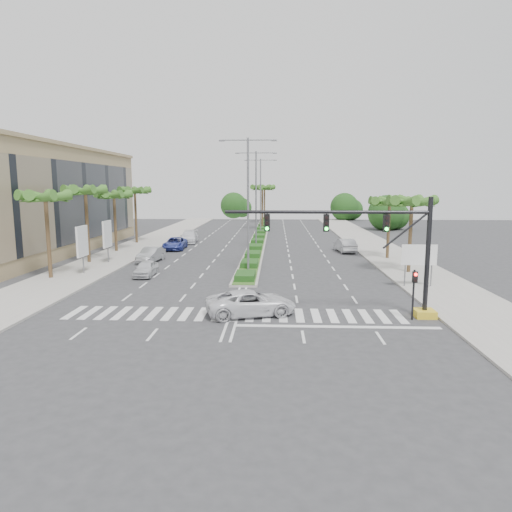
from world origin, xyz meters
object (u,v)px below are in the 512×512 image
(car_parked_a, at_px, (146,269))
(car_parked_d, at_px, (189,237))
(car_parked_b, at_px, (151,255))
(car_right, at_px, (345,245))
(car_crossing, at_px, (251,303))
(car_parked_c, at_px, (175,244))

(car_parked_a, distance_m, car_parked_d, 23.57)
(car_parked_a, relative_size, car_parked_b, 0.87)
(car_parked_d, xyz_separation_m, car_right, (20.28, -8.04, 0.00))
(car_parked_d, height_order, car_right, car_right)
(car_parked_a, bearing_deg, car_parked_b, 100.88)
(car_parked_a, height_order, car_crossing, car_crossing)
(car_right, bearing_deg, car_parked_b, 13.82)
(car_parked_a, distance_m, car_crossing, 15.27)
(car_parked_b, relative_size, car_right, 0.93)
(car_parked_d, distance_m, car_right, 21.82)
(car_parked_c, xyz_separation_m, car_crossing, (11.00, -28.49, 0.03))
(car_parked_b, xyz_separation_m, car_crossing, (11.47, -19.14, 0.01))
(car_parked_d, bearing_deg, car_right, -24.95)
(car_parked_b, height_order, car_right, car_right)
(car_parked_b, height_order, car_crossing, car_crossing)
(car_right, bearing_deg, car_parked_d, -28.62)
(car_parked_c, height_order, car_parked_d, car_parked_d)
(car_parked_a, xyz_separation_m, car_right, (19.55, 15.51, 0.13))
(car_parked_a, relative_size, car_parked_d, 0.71)
(car_parked_d, height_order, car_crossing, car_parked_d)
(car_parked_a, xyz_separation_m, car_parked_b, (-1.62, 7.47, 0.08))
(car_parked_b, xyz_separation_m, car_right, (21.18, 8.05, 0.05))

